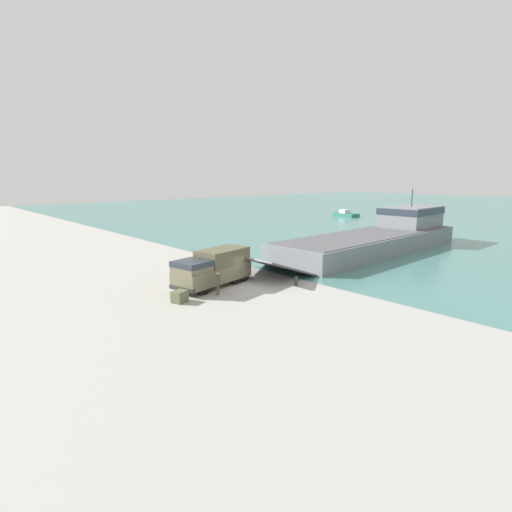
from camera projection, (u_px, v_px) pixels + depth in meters
ground_plane at (257, 286)px, 33.32m from camera, size 240.00×240.00×0.00m
landing_craft at (380, 235)px, 49.84m from camera, size 8.69×35.43×7.37m
military_truck at (213, 268)px, 32.93m from camera, size 3.95×7.56×2.99m
soldier_on_ramp at (218, 282)px, 30.56m from camera, size 0.42×0.50×1.79m
moored_boat_a at (346, 214)px, 91.13m from camera, size 5.76×3.22×1.59m
moored_boat_b at (413, 216)px, 86.62m from camera, size 4.90×7.84×1.63m
mooring_bollard at (296, 281)px, 33.21m from camera, size 0.30×0.30×0.85m
cargo_crate at (180, 297)px, 28.89m from camera, size 1.14×1.25×0.86m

